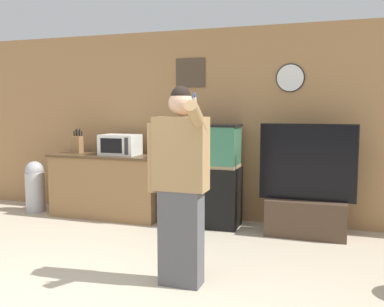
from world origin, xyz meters
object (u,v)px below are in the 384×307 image
Objects in this scene: aquarium_on_stand at (206,175)px; tv_on_stand at (306,204)px; trash_bin at (35,185)px; microwave at (120,145)px; counter_island at (107,186)px; person_standing at (180,183)px; knife_block at (77,144)px.

tv_on_stand is (1.27, -0.08, -0.27)m from aquarium_on_stand.
aquarium_on_stand is 2.66m from trash_bin.
trash_bin is (-1.39, -0.08, -0.64)m from microwave.
aquarium_on_stand is 1.77× the size of trash_bin.
counter_island is 2.63m from person_standing.
aquarium_on_stand is 0.98× the size of tv_on_stand.
counter_island is 4.59× the size of knife_block.
knife_block is at bearing 140.21° from person_standing.
person_standing is at bearing -39.79° from knife_block.
knife_block is 0.21× the size of person_standing.
microwave is 0.39× the size of aquarium_on_stand.
trash_bin is at bearing 148.71° from person_standing.
microwave is 0.38× the size of tv_on_stand.
counter_island is 1.22× the size of aquarium_on_stand.
person_standing is at bearing -80.03° from aquarium_on_stand.
aquarium_on_stand is at bearing 1.04° from counter_island.
knife_block is (-0.71, 0.02, -0.01)m from microwave.
tv_on_stand is at bearing -1.16° from counter_island.
tv_on_stand reaches higher than counter_island.
aquarium_on_stand is at bearing 176.33° from tv_on_stand.
person_standing is (0.33, -1.90, 0.23)m from aquarium_on_stand.
aquarium_on_stand is at bearing 0.50° from microwave.
knife_block is at bearing 178.01° from microwave.
microwave is (0.20, 0.02, 0.58)m from counter_island.
tv_on_stand is at bearing 62.64° from person_standing.
aquarium_on_stand is at bearing 99.97° from person_standing.
tv_on_stand is 1.80× the size of trash_bin.
trash_bin is at bearing -179.93° from tv_on_stand.
tv_on_stand is 2.10m from person_standing.
aquarium_on_stand reaches higher than trash_bin.
person_standing reaches higher than knife_block.
counter_island is at bearing -4.52° from knife_block.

